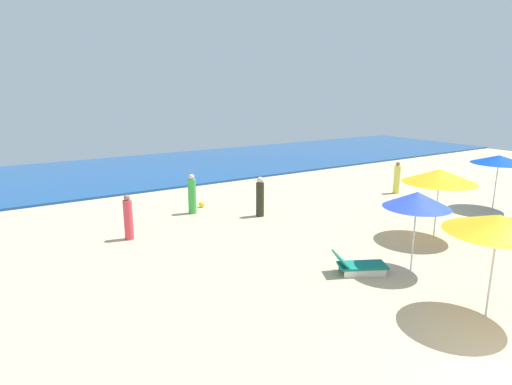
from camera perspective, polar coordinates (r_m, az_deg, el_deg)
name	(u,v)px	position (r m, az deg, el deg)	size (l,w,h in m)	color
ocean	(134,171)	(28.78, -15.86, 2.78)	(60.00, 12.05, 0.12)	#16488D
umbrella_1	(498,224)	(10.92, 29.39, -3.61)	(2.31, 2.31, 2.50)	silver
umbrella_2	(417,200)	(13.00, 20.52, -0.91)	(1.90, 1.90, 2.37)	silver
lounge_chair_2_0	(358,265)	(12.93, 13.38, -9.33)	(1.65, 1.27, 0.65)	silver
umbrella_3	(499,159)	(21.45, 29.46, 3.84)	(2.29, 2.29, 2.40)	silver
umbrella_4	(440,176)	(16.17, 23.13, 2.01)	(2.49, 2.49, 2.50)	silver
beachgoer_0	(128,218)	(15.79, -16.54, -3.30)	(0.42, 0.42, 1.63)	#DD3F4D
beachgoer_2	(397,179)	(22.99, 18.14, 1.77)	(0.35, 0.35, 1.62)	#DFDD54
beachgoer_4	(260,198)	(17.87, 0.54, -0.68)	(0.38, 0.38, 1.68)	#2B2D20
beachgoer_6	(192,195)	(18.47, -8.45, -0.34)	(0.47, 0.47, 1.71)	green
cooler_box_1	(501,241)	(16.92, 29.67, -5.62)	(0.57, 0.40, 0.31)	white
beach_ball_2	(202,204)	(19.53, -7.20, -1.57)	(0.26, 0.26, 0.26)	yellow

